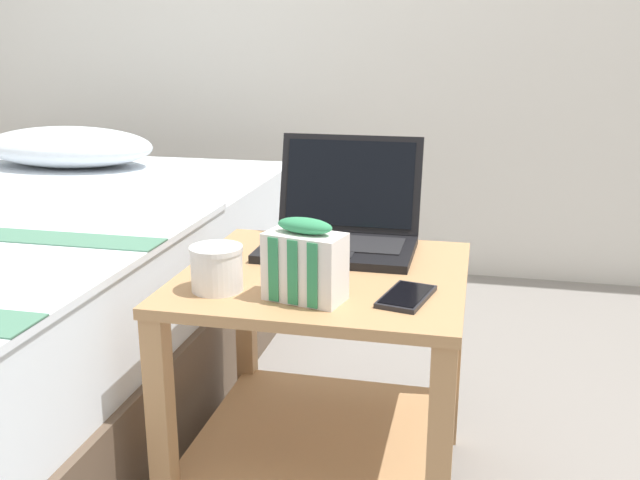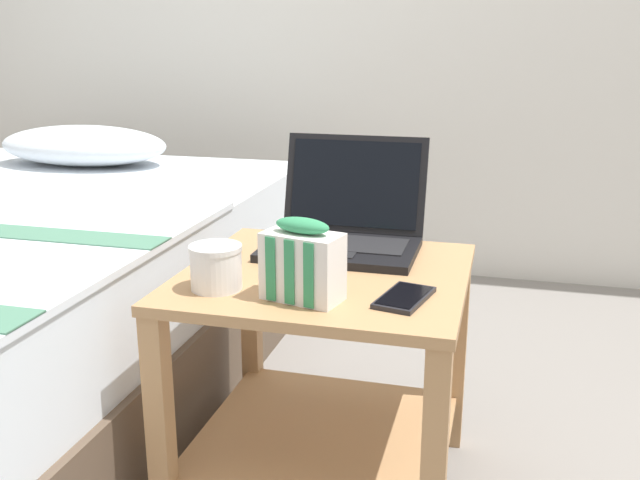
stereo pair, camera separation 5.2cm
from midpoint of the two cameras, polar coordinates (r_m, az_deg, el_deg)
bedside_table at (r=1.55m, az=-0.61°, el=-8.96°), size 0.58×0.57×0.52m
laptop at (r=1.64m, az=0.69°, el=1.09°), size 0.34×0.30×0.24m
mug_front_left at (r=1.38m, az=-9.27°, el=-2.02°), size 0.10×0.14×0.09m
snack_bag at (r=1.31m, az=-2.52°, el=-1.85°), size 0.16×0.11×0.16m
cell_phone at (r=1.34m, az=5.84°, el=-4.51°), size 0.11×0.16×0.01m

